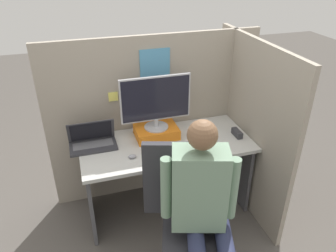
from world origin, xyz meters
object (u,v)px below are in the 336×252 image
laptop (93,142)px  stapler (237,133)px  monitor (156,101)px  person (205,205)px  office_chair (187,216)px  carrot_toy (160,153)px  coffee_mug (198,128)px  paper_box (156,132)px

laptop → stapler: 1.22m
monitor → person: 1.00m
monitor → office_chair: 0.95m
monitor → laptop: monitor is taller
office_chair → carrot_toy: bearing=96.0°
laptop → stapler: bearing=-9.2°
laptop → carrot_toy: (0.49, -0.30, -0.02)m
laptop → coffee_mug: (0.91, -0.04, -0.00)m
laptop → monitor: bearing=0.6°
carrot_toy → person: person is taller
monitor → laptop: 0.61m
stapler → coffee_mug: (-0.30, 0.16, 0.01)m
paper_box → stapler: size_ratio=2.77×
office_chair → person: person is taller
office_chair → monitor: bearing=90.0°
stapler → person: bearing=-129.1°
laptop → stapler: size_ratio=2.92×
carrot_toy → office_chair: (0.05, -0.49, -0.21)m
office_chair → stapler: bearing=41.9°
carrot_toy → office_chair: bearing=-84.0°
paper_box → coffee_mug: size_ratio=4.40×
carrot_toy → monitor: bearing=80.2°
paper_box → office_chair: size_ratio=0.35×
laptop → office_chair: bearing=-55.8°
paper_box → person: size_ratio=0.27×
person → office_chair: bearing=107.4°
stapler → office_chair: (-0.67, -0.60, -0.22)m
laptop → person: (0.59, -0.95, -0.00)m
paper_box → coffee_mug: 0.37m
stapler → coffee_mug: 0.34m
stapler → coffee_mug: coffee_mug is taller
paper_box → monitor: bearing=90.0°
carrot_toy → stapler: bearing=8.2°
monitor → office_chair: bearing=-90.0°
paper_box → carrot_toy: size_ratio=2.25×
paper_box → office_chair: (-0.00, -0.79, -0.23)m
carrot_toy → coffee_mug: 0.50m
stapler → carrot_toy: (-0.72, -0.10, -0.00)m
stapler → person: person is taller
paper_box → laptop: (-0.54, -0.00, -0.00)m
stapler → paper_box: bearing=163.5°
laptop → stapler: laptop is taller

